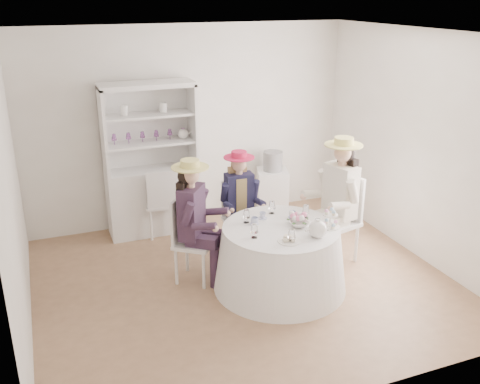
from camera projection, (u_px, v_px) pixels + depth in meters
name	position (u px, v px, depth m)	size (l,w,h in m)	color
ground	(243.00, 282.00, 6.04)	(4.50, 4.50, 0.00)	#886344
ceiling	(244.00, 34.00, 5.09)	(4.50, 4.50, 0.00)	white
wall_back	(190.00, 126.00, 7.31)	(4.50, 4.50, 0.00)	silver
wall_front	(347.00, 249.00, 3.82)	(4.50, 4.50, 0.00)	silver
wall_left	(11.00, 196.00, 4.80)	(4.50, 4.50, 0.00)	silver
wall_right	(420.00, 147.00, 6.33)	(4.50, 4.50, 0.00)	silver
tea_table	(280.00, 258.00, 5.82)	(1.46, 1.46, 0.72)	white
hutch	(152.00, 181.00, 7.10)	(1.31, 0.74, 2.02)	silver
side_table	(272.00, 192.00, 7.78)	(0.43, 0.43, 0.67)	silver
hatbox	(273.00, 161.00, 7.62)	(0.28, 0.28, 0.28)	black
guest_left	(194.00, 215.00, 5.81)	(0.61, 0.58, 1.42)	silver
guest_mid	(240.00, 197.00, 6.48)	(0.48, 0.50, 1.31)	silver
guest_right	(339.00, 194.00, 6.23)	(0.62, 0.58, 1.54)	silver
spare_chair	(161.00, 201.00, 6.99)	(0.42, 0.42, 0.94)	silver
teacup_a	(255.00, 221.00, 5.76)	(0.09, 0.09, 0.07)	white
teacup_b	(263.00, 216.00, 5.90)	(0.07, 0.07, 0.07)	white
teacup_c	(292.00, 215.00, 5.93)	(0.08, 0.08, 0.06)	white
flower_bowl	(299.00, 224.00, 5.70)	(0.21, 0.21, 0.05)	white
flower_arrangement	(298.00, 217.00, 5.74)	(0.17, 0.17, 0.06)	pink
table_teapot	(318.00, 229.00, 5.45)	(0.26, 0.19, 0.20)	white
sandwich_plate	(289.00, 240.00, 5.37)	(0.24, 0.24, 0.05)	white
cupcake_stand	(330.00, 221.00, 5.67)	(0.21, 0.21, 0.20)	white
stemware_set	(281.00, 221.00, 5.67)	(0.81, 0.84, 0.15)	white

